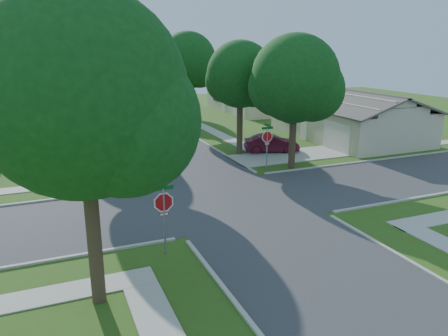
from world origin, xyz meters
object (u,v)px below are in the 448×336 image
Objects in this scene: house_ne_far at (255,98)px; car_curb_west at (104,103)px; tree_w_far at (75,67)px; tree_ne_corner at (296,83)px; tree_w_near at (106,74)px; tree_e_far at (155,61)px; stop_sign_ne at (267,139)px; tree_e_near at (241,78)px; tree_e_mid at (188,63)px; car_curb_east at (161,127)px; tree_w_mid at (86,62)px; car_driveway at (271,143)px; stop_sign_sw at (164,205)px; tree_sw_corner at (85,104)px; house_ne_near at (347,121)px.

car_curb_west is (-17.19, 9.68, -0.89)m from house_ne_far.
tree_w_far is 31.77m from tree_ne_corner.
tree_e_far is at bearing 69.40° from tree_w_near.
tree_e_near is (0.05, 4.31, 3.61)m from stop_sign_ne.
tree_e_near is 0.90× the size of tree_e_mid.
car_curb_west is (-5.96, 17.67, -5.63)m from tree_e_mid.
tree_w_near is at bearing -117.48° from car_curb_east.
tree_w_mid is 18.06m from car_driveway.
stop_sign_sw is 0.37× the size of tree_w_far.
tree_sw_corner is 0.70× the size of house_ne_far.
car_curb_west is at bearing 99.85° from stop_sign_ne.
house_ne_far is (11.23, 7.99, -4.74)m from tree_e_mid.
tree_e_mid reaches higher than tree_w_near.
tree_w_mid reaches higher than house_ne_far.
stop_sign_sw is at bearing -90.23° from tree_w_near.
house_ne_near is (11.24, 1.99, -4.13)m from tree_e_near.
tree_sw_corner is at bearing -106.56° from tree_e_far.
stop_sign_sw is at bearing -110.20° from tree_e_mid.
house_ne_far is at bearing 56.94° from tree_sw_corner.
tree_w_mid is at bearing 74.51° from car_curb_west.
stop_sign_sw is at bearing -90.07° from tree_w_far.
tree_ne_corner reaches higher than tree_e_near.
tree_ne_corner is 26.91m from house_ne_far.
car_curb_west is at bearing 108.63° from tree_e_mid.
tree_e_near is 0.87× the size of tree_sw_corner.
tree_e_near reaches higher than car_curb_west.
tree_ne_corner is 16.05m from car_curb_east.
stop_sign_ne is at bearing 95.37° from car_curb_west.
tree_w_near is at bearing -89.99° from tree_w_far.
tree_w_far is 0.59× the size of house_ne_far.
stop_sign_sw reaches higher than car_curb_west.
tree_e_near reaches higher than car_driveway.
tree_w_mid is (-9.34, 16.31, 4.46)m from stop_sign_ne.
house_ne_far is at bearing 58.45° from stop_sign_sw.
tree_e_mid reaches higher than tree_w_far.
stop_sign_sw is 39.55m from house_ne_far.
car_curb_east is (-5.16, 14.40, -4.87)m from tree_ne_corner.
car_curb_east is (5.84, 9.60, -5.40)m from tree_w_near.
house_ne_far is at bearing 68.77° from tree_ne_corner.
tree_e_mid is 2.24× the size of car_driveway.
tree_e_far is 0.64× the size of house_ne_near.
stop_sign_ne is 0.71× the size of car_curb_east.
tree_e_mid reaches higher than house_ne_far.
tree_e_mid is 0.68× the size of house_ne_far.
tree_e_far is 25.99m from house_ne_near.
tree_ne_corner is at bearing -111.23° from house_ne_far.
stop_sign_ne is at bearing 43.94° from tree_sw_corner.
stop_sign_ne is at bearing -150.86° from house_ne_near.
tree_e_far is 0.91× the size of tree_w_mid.
house_ne_far is (0.00, 18.00, 0.00)m from house_ne_near.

